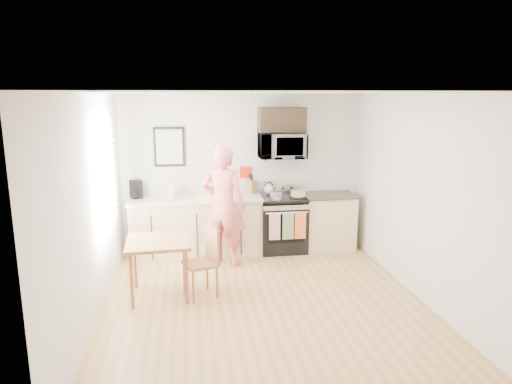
{
  "coord_description": "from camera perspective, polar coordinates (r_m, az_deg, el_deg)",
  "views": [
    {
      "loc": [
        -0.89,
        -5.26,
        2.57
      ],
      "look_at": [
        0.04,
        1.0,
        1.23
      ],
      "focal_mm": 32.0,
      "sensor_mm": 36.0,
      "label": 1
    }
  ],
  "objects": [
    {
      "name": "cabinet_right",
      "position": [
        7.91,
        8.96,
        -3.71
      ],
      "size": [
        0.84,
        0.6,
        0.9
      ],
      "primitive_type": "cube",
      "color": "tan",
      "rests_on": "floor"
    },
    {
      "name": "kettle",
      "position": [
        7.73,
        1.63,
        0.39
      ],
      "size": [
        0.17,
        0.17,
        0.21
      ],
      "color": "silver",
      "rests_on": "range"
    },
    {
      "name": "wall_trivet",
      "position": [
        7.71,
        -1.32,
        2.5
      ],
      "size": [
        0.2,
        0.02,
        0.2
      ],
      "primitive_type": "cube",
      "color": "#AC200E",
      "rests_on": "back_wall"
    },
    {
      "name": "coffee_maker",
      "position": [
        7.61,
        -14.76,
        0.26
      ],
      "size": [
        0.22,
        0.27,
        0.29
      ],
      "rotation": [
        0.0,
        0.0,
        0.39
      ],
      "color": "black",
      "rests_on": "countertop_left"
    },
    {
      "name": "knife_block",
      "position": [
        7.7,
        -0.67,
        0.64
      ],
      "size": [
        0.17,
        0.18,
        0.23
      ],
      "primitive_type": "cube",
      "rotation": [
        0.0,
        0.0,
        0.69
      ],
      "color": "brown",
      "rests_on": "countertop_left"
    },
    {
      "name": "chair",
      "position": [
        5.99,
        -5.88,
        -7.41
      ],
      "size": [
        0.53,
        0.5,
        0.91
      ],
      "rotation": [
        0.0,
        0.0,
        0.36
      ],
      "color": "brown",
      "rests_on": "floor"
    },
    {
      "name": "countertop_right",
      "position": [
        7.8,
        9.07,
        -0.38
      ],
      "size": [
        0.88,
        0.64,
        0.04
      ],
      "primitive_type": "cube",
      "color": "black",
      "rests_on": "cabinet_right"
    },
    {
      "name": "cake",
      "position": [
        7.56,
        5.28,
        -0.27
      ],
      "size": [
        0.29,
        0.29,
        0.1
      ],
      "color": "black",
      "rests_on": "range"
    },
    {
      "name": "pot",
      "position": [
        7.36,
        2.55,
        -0.54
      ],
      "size": [
        0.2,
        0.34,
        0.1
      ],
      "rotation": [
        0.0,
        0.0,
        0.02
      ],
      "color": "silver",
      "rests_on": "range"
    },
    {
      "name": "right_wall",
      "position": [
        6.13,
        19.89,
        -0.69
      ],
      "size": [
        0.04,
        4.6,
        2.6
      ],
      "primitive_type": "cube",
      "color": "silver",
      "rests_on": "floor"
    },
    {
      "name": "front_wall",
      "position": [
        3.34,
        7.83,
        -10.47
      ],
      "size": [
        4.0,
        0.04,
        2.6
      ],
      "primitive_type": "cube",
      "color": "silver",
      "rests_on": "floor"
    },
    {
      "name": "ceiling",
      "position": [
        5.33,
        1.2,
        12.31
      ],
      "size": [
        4.0,
        4.6,
        0.04
      ],
      "primitive_type": "cube",
      "color": "white",
      "rests_on": "back_wall"
    },
    {
      "name": "wall_art",
      "position": [
        7.59,
        -10.79,
        5.57
      ],
      "size": [
        0.5,
        0.04,
        0.65
      ],
      "color": "black",
      "rests_on": "back_wall"
    },
    {
      "name": "range",
      "position": [
        7.69,
        3.3,
        -4.13
      ],
      "size": [
        0.76,
        0.7,
        1.16
      ],
      "color": "black",
      "rests_on": "floor"
    },
    {
      "name": "upper_cabinet",
      "position": [
        7.55,
        3.23,
        9.01
      ],
      "size": [
        0.76,
        0.35,
        0.4
      ],
      "primitive_type": "cube",
      "color": "black",
      "rests_on": "back_wall"
    },
    {
      "name": "utensil_crock",
      "position": [
        7.56,
        -5.24,
        0.48
      ],
      "size": [
        0.11,
        0.11,
        0.32
      ],
      "color": "#AC200E",
      "rests_on": "countertop_left"
    },
    {
      "name": "microwave",
      "position": [
        7.54,
        3.26,
        5.8
      ],
      "size": [
        0.76,
        0.51,
        0.42
      ],
      "primitive_type": "imported",
      "color": "silver",
      "rests_on": "back_wall"
    },
    {
      "name": "countertop_left",
      "position": [
        7.44,
        -7.54,
        -0.92
      ],
      "size": [
        2.14,
        0.64,
        0.04
      ],
      "primitive_type": "cube",
      "color": "beige",
      "rests_on": "cabinet_left"
    },
    {
      "name": "dining_table",
      "position": [
        6.02,
        -12.1,
        -6.71
      ],
      "size": [
        0.8,
        0.8,
        0.75
      ],
      "rotation": [
        0.0,
        0.0,
        0.05
      ],
      "color": "brown",
      "rests_on": "floor"
    },
    {
      "name": "back_wall",
      "position": [
        7.72,
        -1.7,
        2.51
      ],
      "size": [
        4.0,
        0.04,
        2.6
      ],
      "primitive_type": "cube",
      "color": "silver",
      "rests_on": "floor"
    },
    {
      "name": "milk_carton",
      "position": [
        7.42,
        -10.72,
        0.19
      ],
      "size": [
        0.11,
        0.11,
        0.28
      ],
      "primitive_type": "cube",
      "rotation": [
        0.0,
        0.0,
        0.04
      ],
      "color": "tan",
      "rests_on": "countertop_left"
    },
    {
      "name": "floor",
      "position": [
        5.92,
        1.09,
        -13.74
      ],
      "size": [
        4.6,
        4.6,
        0.0
      ],
      "primitive_type": "plane",
      "color": "olive",
      "rests_on": "ground"
    },
    {
      "name": "fruit_bowl",
      "position": [
        7.45,
        -5.79,
        -0.41
      ],
      "size": [
        0.23,
        0.23,
        0.1
      ],
      "color": "silver",
      "rests_on": "countertop_left"
    },
    {
      "name": "bread_bag",
      "position": [
        7.22,
        -6.11,
        -0.68
      ],
      "size": [
        0.34,
        0.24,
        0.11
      ],
      "primitive_type": "cube",
      "rotation": [
        0.0,
        0.0,
        -0.34
      ],
      "color": "#DEC474",
      "rests_on": "countertop_left"
    },
    {
      "name": "person",
      "position": [
        6.92,
        -4.1,
        -1.71
      ],
      "size": [
        0.8,
        0.66,
        1.87
      ],
      "primitive_type": "imported",
      "rotation": [
        0.0,
        0.0,
        2.78
      ],
      "color": "#BB3335",
      "rests_on": "floor"
    },
    {
      "name": "cabinet_left",
      "position": [
        7.56,
        -7.44,
        -4.39
      ],
      "size": [
        2.1,
        0.6,
        0.9
      ],
      "primitive_type": "cube",
      "color": "tan",
      "rests_on": "floor"
    },
    {
      "name": "window",
      "position": [
        6.24,
        -18.24,
        1.97
      ],
      "size": [
        0.06,
        1.4,
        1.5
      ],
      "color": "silver",
      "rests_on": "left_wall"
    },
    {
      "name": "left_wall",
      "position": [
        5.52,
        -19.8,
        -2.03
      ],
      "size": [
        0.04,
        4.6,
        2.6
      ],
      "primitive_type": "cube",
      "color": "silver",
      "rests_on": "floor"
    }
  ]
}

